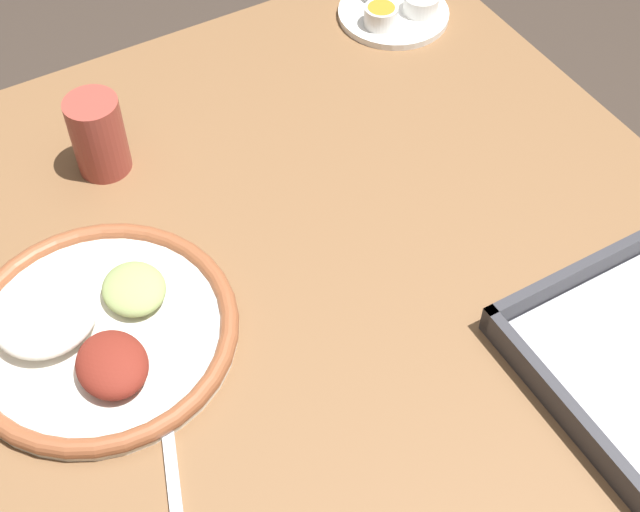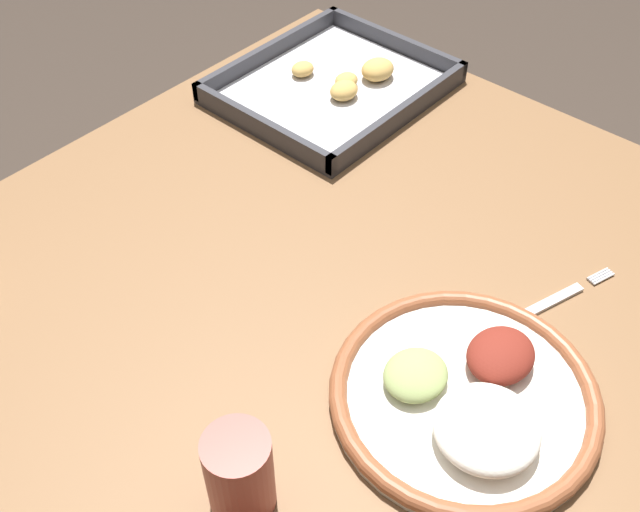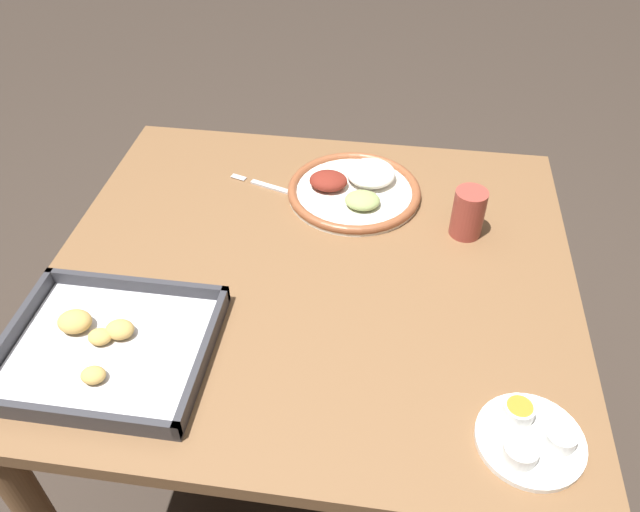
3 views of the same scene
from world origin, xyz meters
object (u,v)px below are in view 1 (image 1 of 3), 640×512
dinner_plate (95,329)px  fork (171,464)px  saucer_plate (394,8)px  drinking_cup (98,135)px

dinner_plate → fork: size_ratio=1.43×
saucer_plate → drinking_cup: (0.08, -0.48, 0.04)m
dinner_plate → fork: dinner_plate is taller
fork → drinking_cup: 0.42m
fork → saucer_plate: size_ratio=1.27×
dinner_plate → saucer_plate: 0.66m
fork → drinking_cup: bearing=-174.7°
fork → drinking_cup: drinking_cup is taller
saucer_plate → dinner_plate: bearing=-61.2°
saucer_plate → drinking_cup: drinking_cup is taller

